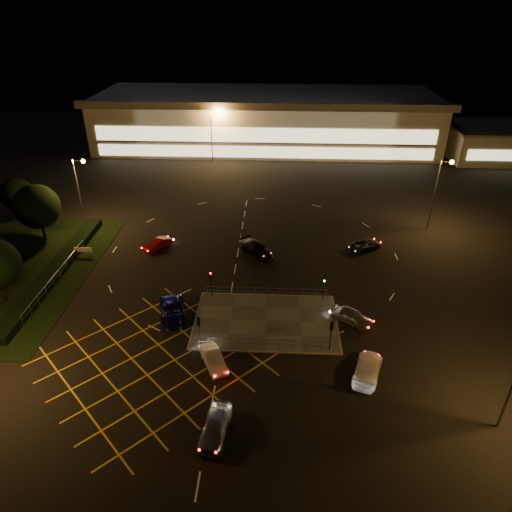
{
  "coord_description": "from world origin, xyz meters",
  "views": [
    {
      "loc": [
        2.83,
        -38.58,
        28.46
      ],
      "look_at": [
        0.53,
        7.73,
        2.0
      ],
      "focal_mm": 32.0,
      "sensor_mm": 36.0,
      "label": 1
    }
  ],
  "objects_px": {
    "signal_se": "(331,330)",
    "car_left_blue": "(172,311)",
    "car_near_silver": "(215,426)",
    "car_circ_red": "(158,244)",
    "car_approach_white": "(368,369)",
    "car_far_dkgrey": "(256,248)",
    "car_east_grey": "(365,245)",
    "signal_sw": "(199,326)",
    "car_right_silver": "(352,316)",
    "car_queue_white": "(213,359)",
    "signal_ne": "(324,282)",
    "signal_nw": "(211,279)"
  },
  "relations": [
    {
      "from": "signal_sw",
      "to": "car_queue_white",
      "type": "height_order",
      "value": "signal_sw"
    },
    {
      "from": "signal_nw",
      "to": "car_east_grey",
      "type": "height_order",
      "value": "signal_nw"
    },
    {
      "from": "car_near_silver",
      "to": "car_circ_red",
      "type": "xyz_separation_m",
      "value": [
        -11.07,
        28.35,
        -0.14
      ]
    },
    {
      "from": "car_queue_white",
      "to": "car_approach_white",
      "type": "bearing_deg",
      "value": -29.04
    },
    {
      "from": "signal_sw",
      "to": "car_queue_white",
      "type": "bearing_deg",
      "value": 122.6
    },
    {
      "from": "car_east_grey",
      "to": "signal_se",
      "type": "bearing_deg",
      "value": 128.61
    },
    {
      "from": "car_approach_white",
      "to": "car_circ_red",
      "type": "bearing_deg",
      "value": -23.64
    },
    {
      "from": "signal_sw",
      "to": "car_east_grey",
      "type": "relative_size",
      "value": 0.7
    },
    {
      "from": "signal_ne",
      "to": "car_far_dkgrey",
      "type": "bearing_deg",
      "value": 127.56
    },
    {
      "from": "car_east_grey",
      "to": "car_approach_white",
      "type": "distance_m",
      "value": 22.99
    },
    {
      "from": "car_queue_white",
      "to": "car_right_silver",
      "type": "height_order",
      "value": "car_right_silver"
    },
    {
      "from": "car_far_dkgrey",
      "to": "car_circ_red",
      "type": "distance_m",
      "value": 12.82
    },
    {
      "from": "car_near_silver",
      "to": "car_queue_white",
      "type": "height_order",
      "value": "car_near_silver"
    },
    {
      "from": "car_left_blue",
      "to": "signal_ne",
      "type": "bearing_deg",
      "value": -1.26
    },
    {
      "from": "signal_se",
      "to": "car_east_grey",
      "type": "relative_size",
      "value": 0.7
    },
    {
      "from": "signal_nw",
      "to": "car_queue_white",
      "type": "xyz_separation_m",
      "value": [
        1.55,
        -10.42,
        -1.69
      ]
    },
    {
      "from": "signal_sw",
      "to": "car_queue_white",
      "type": "relative_size",
      "value": 0.76
    },
    {
      "from": "car_queue_white",
      "to": "car_right_silver",
      "type": "xyz_separation_m",
      "value": [
        13.0,
        6.75,
        0.05
      ]
    },
    {
      "from": "car_near_silver",
      "to": "car_approach_white",
      "type": "relative_size",
      "value": 0.9
    },
    {
      "from": "signal_ne",
      "to": "car_queue_white",
      "type": "relative_size",
      "value": 0.76
    },
    {
      "from": "signal_nw",
      "to": "car_approach_white",
      "type": "height_order",
      "value": "signal_nw"
    },
    {
      "from": "car_left_blue",
      "to": "car_approach_white",
      "type": "bearing_deg",
      "value": -36.31
    },
    {
      "from": "signal_se",
      "to": "car_far_dkgrey",
      "type": "xyz_separation_m",
      "value": [
        -7.62,
        17.9,
        -1.63
      ]
    },
    {
      "from": "signal_sw",
      "to": "car_near_silver",
      "type": "bearing_deg",
      "value": 105.26
    },
    {
      "from": "signal_ne",
      "to": "car_queue_white",
      "type": "height_order",
      "value": "signal_ne"
    },
    {
      "from": "car_far_dkgrey",
      "to": "car_left_blue",
      "type": "bearing_deg",
      "value": -162.93
    },
    {
      "from": "signal_ne",
      "to": "car_near_silver",
      "type": "xyz_separation_m",
      "value": [
        -9.35,
        -17.7,
        -1.59
      ]
    },
    {
      "from": "car_right_silver",
      "to": "car_approach_white",
      "type": "relative_size",
      "value": 0.84
    },
    {
      "from": "signal_sw",
      "to": "car_right_silver",
      "type": "bearing_deg",
      "value": -163.45
    },
    {
      "from": "signal_nw",
      "to": "car_right_silver",
      "type": "relative_size",
      "value": 0.74
    },
    {
      "from": "signal_se",
      "to": "car_circ_red",
      "type": "height_order",
      "value": "signal_se"
    },
    {
      "from": "signal_se",
      "to": "car_far_dkgrey",
      "type": "bearing_deg",
      "value": -66.93
    },
    {
      "from": "car_queue_white",
      "to": "car_approach_white",
      "type": "xyz_separation_m",
      "value": [
        13.39,
        -0.61,
        0.06
      ]
    },
    {
      "from": "car_right_silver",
      "to": "car_circ_red",
      "type": "relative_size",
      "value": 1.11
    },
    {
      "from": "signal_sw",
      "to": "car_near_silver",
      "type": "relative_size",
      "value": 0.69
    },
    {
      "from": "car_left_blue",
      "to": "car_east_grey",
      "type": "relative_size",
      "value": 1.18
    },
    {
      "from": "car_right_silver",
      "to": "car_circ_red",
      "type": "height_order",
      "value": "car_right_silver"
    },
    {
      "from": "car_left_blue",
      "to": "car_approach_white",
      "type": "distance_m",
      "value": 19.87
    },
    {
      "from": "signal_sw",
      "to": "car_far_dkgrey",
      "type": "relative_size",
      "value": 0.62
    },
    {
      "from": "car_left_blue",
      "to": "car_approach_white",
      "type": "height_order",
      "value": "same"
    },
    {
      "from": "car_far_dkgrey",
      "to": "car_east_grey",
      "type": "height_order",
      "value": "car_far_dkgrey"
    },
    {
      "from": "signal_sw",
      "to": "car_circ_red",
      "type": "relative_size",
      "value": 0.82
    },
    {
      "from": "signal_ne",
      "to": "car_east_grey",
      "type": "relative_size",
      "value": 0.7
    },
    {
      "from": "signal_se",
      "to": "car_left_blue",
      "type": "distance_m",
      "value": 16.18
    },
    {
      "from": "signal_se",
      "to": "car_east_grey",
      "type": "xyz_separation_m",
      "value": [
        6.34,
        19.7,
        -1.74
      ]
    },
    {
      "from": "car_left_blue",
      "to": "car_right_silver",
      "type": "height_order",
      "value": "car_left_blue"
    },
    {
      "from": "car_left_blue",
      "to": "car_east_grey",
      "type": "bearing_deg",
      "value": 20.62
    },
    {
      "from": "signal_ne",
      "to": "car_approach_white",
      "type": "xyz_separation_m",
      "value": [
        2.95,
        -11.03,
        -1.63
      ]
    },
    {
      "from": "signal_se",
      "to": "car_near_silver",
      "type": "bearing_deg",
      "value": 46.1
    },
    {
      "from": "signal_sw",
      "to": "car_east_grey",
      "type": "height_order",
      "value": "signal_sw"
    }
  ]
}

